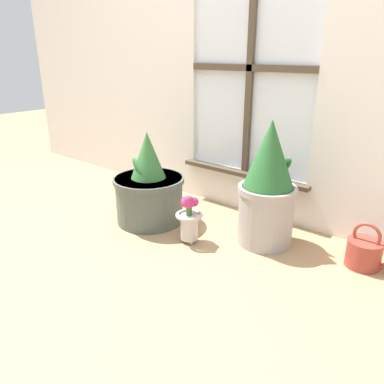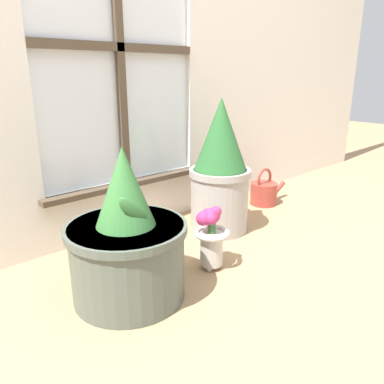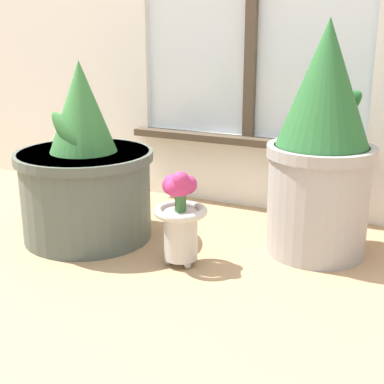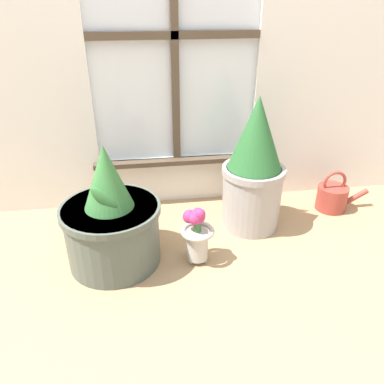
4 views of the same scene
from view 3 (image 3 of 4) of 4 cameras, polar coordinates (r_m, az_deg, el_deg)
name	(u,v)px [view 3 (image 3 of 4)]	position (r m, az deg, el deg)	size (l,w,h in m)	color
ground_plane	(155,277)	(1.37, -3.99, -9.07)	(10.00, 10.00, 0.00)	tan
potted_plant_left	(85,175)	(1.59, -11.32, 1.78)	(0.40, 0.40, 0.52)	#4C564C
potted_plant_right	(321,148)	(1.47, 13.64, 4.64)	(0.29, 0.29, 0.63)	#9E9993
flower_vase	(180,214)	(1.39, -1.28, -2.35)	(0.14, 0.14, 0.26)	#BCB7AD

